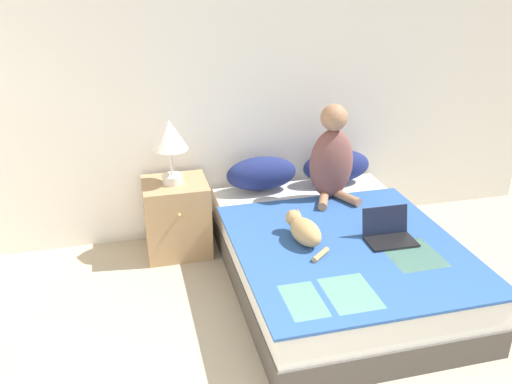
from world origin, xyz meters
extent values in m
cube|color=silver|center=(0.00, 3.53, 1.27)|extent=(5.81, 0.05, 2.55)
cube|color=#4C4742|center=(0.58, 2.45, 0.10)|extent=(1.48, 2.04, 0.21)
cube|color=silver|center=(0.58, 2.45, 0.31)|extent=(1.46, 2.01, 0.22)
cube|color=#2D569E|center=(0.58, 2.24, 0.43)|extent=(1.52, 1.63, 0.02)
cube|color=#5B9384|center=(0.08, 1.71, 0.44)|extent=(0.22, 0.36, 0.01)
cube|color=#5B9384|center=(0.95, 2.02, 0.44)|extent=(0.34, 0.39, 0.01)
cube|color=#5B9384|center=(0.37, 1.72, 0.44)|extent=(0.29, 0.38, 0.01)
ellipsoid|color=navy|center=(0.25, 3.31, 0.59)|extent=(0.59, 0.26, 0.29)
ellipsoid|color=navy|center=(0.92, 3.31, 0.59)|extent=(0.59, 0.26, 0.29)
ellipsoid|color=brown|center=(0.75, 3.03, 0.73)|extent=(0.36, 0.20, 0.57)
sphere|color=#9E7051|center=(0.75, 3.03, 1.11)|extent=(0.21, 0.21, 0.21)
cylinder|color=#9E7051|center=(0.65, 2.90, 0.48)|extent=(0.17, 0.26, 0.07)
cylinder|color=#9E7051|center=(0.85, 2.90, 0.48)|extent=(0.17, 0.26, 0.07)
ellipsoid|color=tan|center=(0.31, 2.35, 0.53)|extent=(0.22, 0.34, 0.17)
sphere|color=tan|center=(0.28, 2.52, 0.56)|extent=(0.12, 0.12, 0.12)
cone|color=tan|center=(0.25, 2.52, 0.60)|extent=(0.05, 0.05, 0.05)
cone|color=tan|center=(0.31, 2.53, 0.60)|extent=(0.05, 0.05, 0.05)
cylinder|color=tan|center=(0.35, 2.15, 0.46)|extent=(0.15, 0.14, 0.04)
cube|color=black|center=(0.88, 2.20, 0.45)|extent=(0.34, 0.21, 0.02)
cube|color=black|center=(0.88, 2.32, 0.56)|extent=(0.34, 0.06, 0.20)
cube|color=tan|center=(-0.48, 3.23, 0.31)|extent=(0.51, 0.45, 0.61)
sphere|color=tan|center=(-0.48, 2.99, 0.44)|extent=(0.03, 0.03, 0.03)
cylinder|color=beige|center=(-0.50, 3.22, 0.65)|extent=(0.16, 0.16, 0.07)
cylinder|color=beige|center=(-0.50, 3.22, 0.79)|extent=(0.02, 0.02, 0.21)
cone|color=white|center=(-0.50, 3.22, 1.01)|extent=(0.27, 0.27, 0.23)
camera|label=1|loc=(-0.82, -0.72, 2.29)|focal=38.00mm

